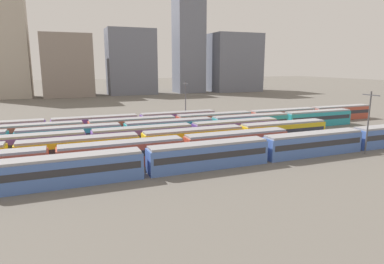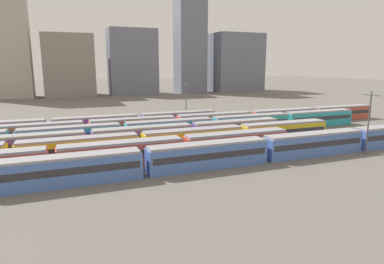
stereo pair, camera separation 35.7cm
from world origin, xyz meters
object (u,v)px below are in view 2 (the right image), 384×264
at_px(catenary_pole_1, 186,101).
at_px(train_track_0, 264,149).
at_px(train_track_1, 122,154).
at_px(train_track_6, 96,125).
at_px(train_track_3, 143,137).
at_px(train_track_5, 215,121).
at_px(train_track_4, 170,129).
at_px(catenary_pole_0, 369,120).
at_px(train_track_2, 140,144).

bearing_deg(catenary_pole_1, train_track_0, -89.82).
height_order(train_track_1, train_track_6, same).
relative_size(train_track_3, train_track_6, 1.00).
xyz_separation_m(train_track_3, train_track_5, (19.26, 10.40, 0.00)).
height_order(train_track_4, catenary_pole_0, catenary_pole_0).
xyz_separation_m(train_track_0, train_track_5, (3.94, 26.00, 0.00)).
bearing_deg(train_track_0, train_track_3, 134.49).
bearing_deg(train_track_1, train_track_3, 61.91).
relative_size(train_track_0, train_track_4, 1.20).
xyz_separation_m(train_track_0, catenary_pole_0, (17.90, -2.88, 3.86)).
height_order(train_track_5, catenary_pole_1, catenary_pole_1).
bearing_deg(catenary_pole_0, train_track_6, 139.50).
distance_m(train_track_3, train_track_5, 21.89).
xyz_separation_m(train_track_3, train_track_6, (-6.68, 15.60, 0.00)).
relative_size(train_track_0, train_track_5, 1.20).
distance_m(train_track_0, train_track_2, 19.97).
relative_size(train_track_5, train_track_6, 1.68).
bearing_deg(catenary_pole_1, train_track_1, -125.54).
distance_m(train_track_3, catenary_pole_1, 24.42).
distance_m(train_track_2, train_track_4, 13.37).
bearing_deg(train_track_2, catenary_pole_1, 54.65).
xyz_separation_m(train_track_0, train_track_2, (-17.05, 10.40, 0.00)).
relative_size(train_track_2, catenary_pole_0, 7.16).
height_order(train_track_0, train_track_1, same).
bearing_deg(train_track_0, train_track_2, 148.61).
bearing_deg(catenary_pole_1, train_track_4, -122.33).
xyz_separation_m(train_track_1, train_track_5, (24.81, 20.80, 0.00)).
bearing_deg(train_track_0, catenary_pole_0, -9.14).
distance_m(train_track_3, train_track_4, 8.47).
bearing_deg(train_track_6, catenary_pole_1, 7.99).
height_order(train_track_4, catenary_pole_1, catenary_pole_1).
height_order(train_track_5, catenary_pole_0, catenary_pole_0).
xyz_separation_m(train_track_1, train_track_4, (12.24, 15.60, 0.00)).
bearing_deg(train_track_1, catenary_pole_1, 54.46).
bearing_deg(train_track_2, train_track_3, 71.70).
relative_size(train_track_4, train_track_5, 1.00).
xyz_separation_m(train_track_1, catenary_pole_1, (20.77, 29.07, 4.02)).
bearing_deg(train_track_5, catenary_pole_0, -64.19).
bearing_deg(catenary_pole_0, train_track_1, 168.23).
relative_size(train_track_4, train_track_6, 1.68).
distance_m(train_track_2, catenary_pole_1, 29.55).
bearing_deg(train_track_0, train_track_1, 166.01).
bearing_deg(train_track_0, train_track_5, 81.39).
distance_m(train_track_0, train_track_1, 21.51).
relative_size(train_track_3, train_track_4, 0.60).
xyz_separation_m(train_track_0, train_track_4, (-8.64, 20.80, 0.00)).
distance_m(train_track_0, train_track_6, 38.18).
height_order(train_track_0, catenary_pole_1, catenary_pole_1).
xyz_separation_m(train_track_3, catenary_pole_0, (33.23, -18.48, 3.86)).
distance_m(train_track_1, catenary_pole_1, 35.95).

